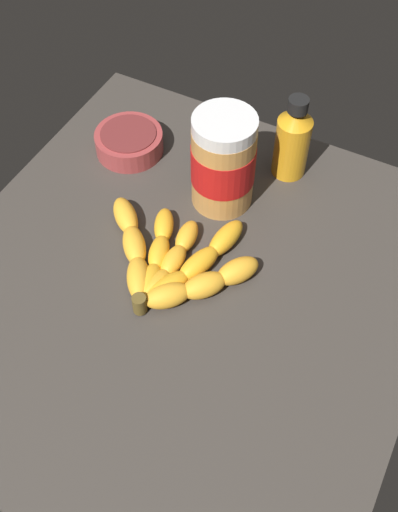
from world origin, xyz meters
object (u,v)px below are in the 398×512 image
small_bowl (129,141)px  peanut_butter_jar (223,162)px  honey_bottle (293,140)px  banana_bunch (173,262)px

small_bowl → peanut_butter_jar: bearing=82.0°
honey_bottle → banana_bunch: bearing=-15.2°
peanut_butter_jar → small_bowl: size_ratio=1.41×
banana_bunch → peanut_butter_jar: size_ratio=1.66×
honey_bottle → small_bowl: 27.33cm
banana_bunch → small_bowl: 26.16cm
banana_bunch → small_bowl: size_ratio=2.35×
banana_bunch → small_bowl: bearing=-134.8°
banana_bunch → honey_bottle: (-26.39, 7.15, 5.04)cm
peanut_butter_jar → small_bowl: 19.82cm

